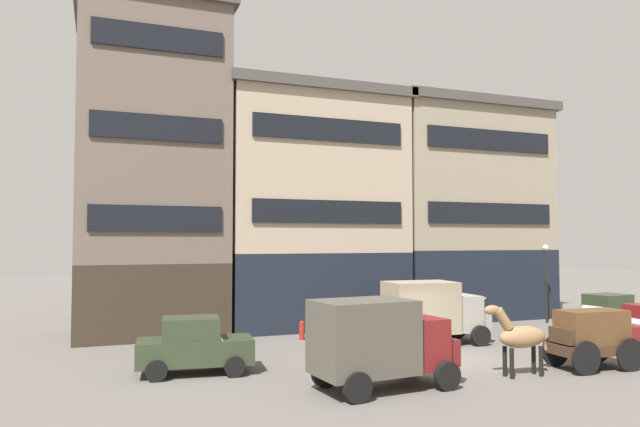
{
  "coord_description": "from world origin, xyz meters",
  "views": [
    {
      "loc": [
        -11.67,
        -18.51,
        4.33
      ],
      "look_at": [
        -3.77,
        2.06,
        5.36
      ],
      "focal_mm": 32.71,
      "sensor_mm": 36.0,
      "label": 1
    }
  ],
  "objects_px": {
    "cargo_wagon": "(591,335)",
    "sedan_light": "(194,345)",
    "streetlamp_curbside": "(546,272)",
    "fire_hydrant_curbside": "(302,330)",
    "delivery_truck_near": "(381,340)",
    "delivery_truck_far": "(433,310)",
    "sedan_dark": "(606,314)",
    "pedestrian_officer": "(484,311)",
    "draft_horse": "(520,336)"
  },
  "relations": [
    {
      "from": "delivery_truck_near",
      "to": "delivery_truck_far",
      "type": "relative_size",
      "value": 1.01
    },
    {
      "from": "delivery_truck_far",
      "to": "fire_hydrant_curbside",
      "type": "relative_size",
      "value": 5.37
    },
    {
      "from": "draft_horse",
      "to": "sedan_dark",
      "type": "relative_size",
      "value": 0.61
    },
    {
      "from": "delivery_truck_far",
      "to": "pedestrian_officer",
      "type": "relative_size",
      "value": 2.48
    },
    {
      "from": "pedestrian_officer",
      "to": "draft_horse",
      "type": "bearing_deg",
      "value": -119.91
    },
    {
      "from": "cargo_wagon",
      "to": "fire_hydrant_curbside",
      "type": "xyz_separation_m",
      "value": [
        -7.2,
        9.0,
        -0.72
      ]
    },
    {
      "from": "draft_horse",
      "to": "delivery_truck_near",
      "type": "height_order",
      "value": "delivery_truck_near"
    },
    {
      "from": "sedan_dark",
      "to": "fire_hydrant_curbside",
      "type": "distance_m",
      "value": 14.25
    },
    {
      "from": "delivery_truck_near",
      "to": "pedestrian_officer",
      "type": "bearing_deg",
      "value": 39.53
    },
    {
      "from": "cargo_wagon",
      "to": "delivery_truck_near",
      "type": "distance_m",
      "value": 7.86
    },
    {
      "from": "pedestrian_officer",
      "to": "fire_hydrant_curbside",
      "type": "height_order",
      "value": "pedestrian_officer"
    },
    {
      "from": "sedan_dark",
      "to": "sedan_light",
      "type": "height_order",
      "value": "same"
    },
    {
      "from": "streetlamp_curbside",
      "to": "pedestrian_officer",
      "type": "bearing_deg",
      "value": -164.87
    },
    {
      "from": "sedan_dark",
      "to": "delivery_truck_near",
      "type": "bearing_deg",
      "value": -159.75
    },
    {
      "from": "cargo_wagon",
      "to": "delivery_truck_far",
      "type": "distance_m",
      "value": 6.46
    },
    {
      "from": "delivery_truck_near",
      "to": "fire_hydrant_curbside",
      "type": "distance_m",
      "value": 8.95
    },
    {
      "from": "pedestrian_officer",
      "to": "sedan_dark",
      "type": "bearing_deg",
      "value": -26.72
    },
    {
      "from": "cargo_wagon",
      "to": "pedestrian_officer",
      "type": "distance_m",
      "value": 8.13
    },
    {
      "from": "streetlamp_curbside",
      "to": "fire_hydrant_curbside",
      "type": "height_order",
      "value": "streetlamp_curbside"
    },
    {
      "from": "delivery_truck_near",
      "to": "fire_hydrant_curbside",
      "type": "bearing_deg",
      "value": 85.74
    },
    {
      "from": "sedan_dark",
      "to": "sedan_light",
      "type": "distance_m",
      "value": 19.26
    },
    {
      "from": "draft_horse",
      "to": "pedestrian_officer",
      "type": "xyz_separation_m",
      "value": [
        4.58,
        7.96,
        -0.29
      ]
    },
    {
      "from": "delivery_truck_near",
      "to": "streetlamp_curbside",
      "type": "distance_m",
      "value": 17.14
    },
    {
      "from": "streetlamp_curbside",
      "to": "delivery_truck_near",
      "type": "bearing_deg",
      "value": -147.58
    },
    {
      "from": "delivery_truck_far",
      "to": "delivery_truck_near",
      "type": "bearing_deg",
      "value": -132.86
    },
    {
      "from": "fire_hydrant_curbside",
      "to": "delivery_truck_far",
      "type": "bearing_deg",
      "value": -32.43
    },
    {
      "from": "sedan_dark",
      "to": "sedan_light",
      "type": "bearing_deg",
      "value": -176.03
    },
    {
      "from": "cargo_wagon",
      "to": "sedan_dark",
      "type": "bearing_deg",
      "value": 39.65
    },
    {
      "from": "fire_hydrant_curbside",
      "to": "delivery_truck_near",
      "type": "bearing_deg",
      "value": -94.26
    },
    {
      "from": "delivery_truck_far",
      "to": "sedan_dark",
      "type": "bearing_deg",
      "value": -3.24
    },
    {
      "from": "sedan_light",
      "to": "fire_hydrant_curbside",
      "type": "xyz_separation_m",
      "value": [
        5.42,
        4.87,
        -0.49
      ]
    },
    {
      "from": "draft_horse",
      "to": "sedan_dark",
      "type": "distance_m",
      "value": 11.0
    },
    {
      "from": "sedan_light",
      "to": "streetlamp_curbside",
      "type": "relative_size",
      "value": 0.94
    },
    {
      "from": "draft_horse",
      "to": "streetlamp_curbside",
      "type": "xyz_separation_m",
      "value": [
        9.52,
        9.3,
        1.4
      ]
    },
    {
      "from": "cargo_wagon",
      "to": "sedan_light",
      "type": "relative_size",
      "value": 0.77
    },
    {
      "from": "cargo_wagon",
      "to": "streetlamp_curbside",
      "type": "relative_size",
      "value": 0.72
    },
    {
      "from": "streetlamp_curbside",
      "to": "fire_hydrant_curbside",
      "type": "relative_size",
      "value": 4.96
    },
    {
      "from": "sedan_light",
      "to": "pedestrian_officer",
      "type": "height_order",
      "value": "sedan_light"
    },
    {
      "from": "delivery_truck_near",
      "to": "sedan_dark",
      "type": "distance_m",
      "value": 15.41
    },
    {
      "from": "sedan_dark",
      "to": "draft_horse",
      "type": "bearing_deg",
      "value": -150.21
    },
    {
      "from": "delivery_truck_near",
      "to": "streetlamp_curbside",
      "type": "bearing_deg",
      "value": 32.42
    },
    {
      "from": "delivery_truck_near",
      "to": "sedan_light",
      "type": "distance_m",
      "value": 6.24
    },
    {
      "from": "cargo_wagon",
      "to": "delivery_truck_far",
      "type": "bearing_deg",
      "value": 112.18
    },
    {
      "from": "pedestrian_officer",
      "to": "fire_hydrant_curbside",
      "type": "relative_size",
      "value": 2.16
    },
    {
      "from": "sedan_dark",
      "to": "pedestrian_officer",
      "type": "relative_size",
      "value": 2.13
    },
    {
      "from": "cargo_wagon",
      "to": "delivery_truck_far",
      "type": "relative_size",
      "value": 0.67
    },
    {
      "from": "draft_horse",
      "to": "streetlamp_curbside",
      "type": "height_order",
      "value": "streetlamp_curbside"
    },
    {
      "from": "draft_horse",
      "to": "delivery_truck_far",
      "type": "xyz_separation_m",
      "value": [
        0.51,
        5.97,
        0.15
      ]
    },
    {
      "from": "delivery_truck_far",
      "to": "pedestrian_officer",
      "type": "xyz_separation_m",
      "value": [
        4.07,
        1.99,
        -0.44
      ]
    },
    {
      "from": "sedan_dark",
      "to": "fire_hydrant_curbside",
      "type": "relative_size",
      "value": 4.61
    }
  ]
}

